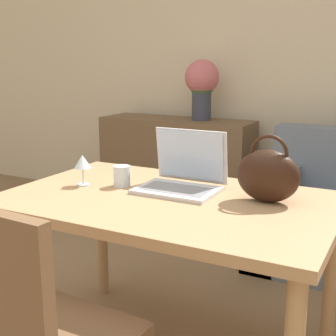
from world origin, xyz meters
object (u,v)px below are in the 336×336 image
Objects in this scene: drinking_glass at (122,176)px; flower_vase at (202,83)px; handbag at (268,175)px; chair at (31,336)px; wine_glass at (83,163)px; laptop at (184,174)px.

flower_vase reaches higher than drinking_glass.
drinking_glass is 0.63m from handbag.
chair is at bearing -76.52° from flower_vase.
handbag reaches higher than wine_glass.
handbag is 0.56× the size of flower_vase.
wine_glass is 0.29× the size of flower_vase.
laptop is at bearing 176.72° from handbag.
drinking_glass is 0.18m from wine_glass.
laptop is 0.44m from wine_glass.
flower_vase reaches higher than laptop.
laptop is 0.37m from handbag.
handbag is at bearing 5.93° from drinking_glass.
drinking_glass is at bearing 108.02° from chair.
drinking_glass is at bearing -161.38° from laptop.
flower_vase is (-0.24, 1.83, 0.25)m from wine_glass.
handbag is at bearing 67.62° from chair.
laptop is at bearing 20.68° from wine_glass.
handbag is (0.62, 0.06, 0.06)m from drinking_glass.
handbag is at bearing 9.76° from wine_glass.
handbag is at bearing -58.89° from flower_vase.
chair is 1.01m from handbag.
laptop is at bearing 18.62° from drinking_glass.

